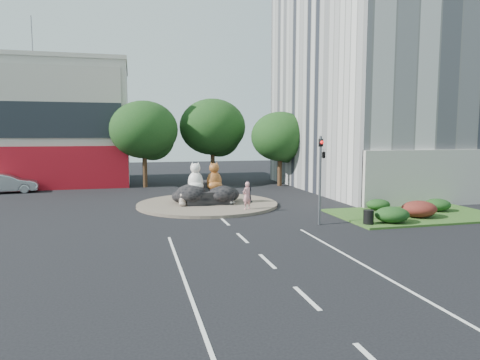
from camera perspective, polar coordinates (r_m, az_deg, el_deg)
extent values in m
plane|color=black|center=(21.23, 0.33, -7.76)|extent=(120.00, 120.00, 0.00)
cylinder|color=brown|center=(30.80, -4.35, -3.22)|extent=(10.00, 10.00, 0.20)
cube|color=beige|center=(49.64, -29.37, 6.39)|extent=(25.00, 12.00, 12.00)
cylinder|color=#595B60|center=(51.84, -25.98, 16.43)|extent=(0.10, 0.10, 5.00)
cube|color=#1B4416|center=(29.10, 22.31, -4.30)|extent=(10.00, 6.00, 0.12)
cylinder|color=#382314|center=(42.09, -12.57, 1.59)|extent=(0.44, 0.44, 3.74)
ellipsoid|color=black|center=(41.97, -12.69, 6.57)|extent=(6.46, 6.46, 5.49)
sphere|color=black|center=(42.50, -11.59, 5.44)|extent=(4.25, 4.25, 4.25)
sphere|color=black|center=(41.65, -13.62, 5.73)|extent=(3.74, 3.74, 3.74)
cylinder|color=#382314|center=(44.81, -3.66, 2.13)|extent=(0.44, 0.44, 3.96)
ellipsoid|color=black|center=(44.71, -3.70, 7.08)|extent=(6.84, 6.84, 5.81)
sphere|color=black|center=(45.35, -2.81, 5.94)|extent=(4.50, 4.50, 4.50)
sphere|color=black|center=(44.28, -4.52, 6.27)|extent=(3.96, 3.96, 3.96)
cylinder|color=#382314|center=(42.53, 5.31, 1.45)|extent=(0.44, 0.44, 3.30)
ellipsoid|color=black|center=(42.39, 5.36, 5.80)|extent=(5.70, 5.70, 4.84)
sphere|color=black|center=(43.14, 6.13, 4.80)|extent=(3.75, 3.75, 3.75)
sphere|color=black|center=(41.88, 4.58, 5.09)|extent=(3.30, 3.30, 3.30)
ellipsoid|color=black|center=(25.69, 19.61, -4.37)|extent=(2.00, 1.60, 0.90)
ellipsoid|color=#521C16|center=(27.92, 22.75, -3.58)|extent=(2.20, 1.76, 0.99)
ellipsoid|color=black|center=(30.63, 24.81, -3.02)|extent=(1.80, 1.44, 0.81)
ellipsoid|color=black|center=(29.65, 17.94, -3.12)|extent=(1.60, 1.28, 0.72)
cylinder|color=#595B60|center=(24.33, 10.60, -0.10)|extent=(0.14, 0.14, 5.00)
imported|color=black|center=(24.21, 10.68, 3.91)|extent=(0.21, 0.26, 1.30)
imported|color=black|center=(24.30, 11.10, 3.43)|extent=(0.26, 1.24, 0.50)
sphere|color=red|center=(24.03, 10.88, 4.96)|extent=(0.18, 0.18, 0.18)
cylinder|color=#595B60|center=(33.35, 18.86, 3.92)|extent=(0.18, 0.18, 8.00)
cylinder|color=#595B60|center=(32.93, 17.62, 10.91)|extent=(2.00, 0.12, 0.12)
cube|color=silver|center=(32.41, 16.09, 10.86)|extent=(0.50, 0.22, 0.12)
imported|color=#D78B8F|center=(28.00, 0.91, -2.08)|extent=(0.78, 0.69, 1.79)
imported|color=#21222A|center=(30.85, 0.99, -1.55)|extent=(0.85, 0.71, 1.55)
imported|color=#A1A4A8|center=(42.31, -28.61, -0.43)|extent=(5.09, 2.20, 1.63)
cylinder|color=black|center=(24.89, 16.76, -4.75)|extent=(0.71, 0.71, 0.78)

